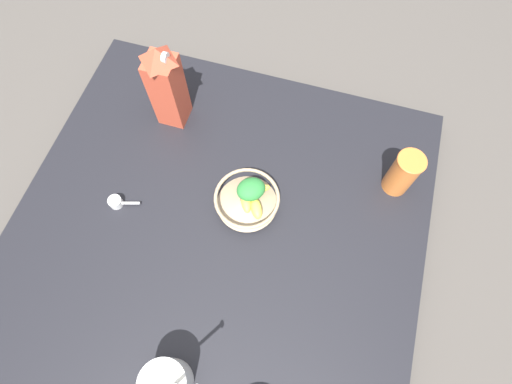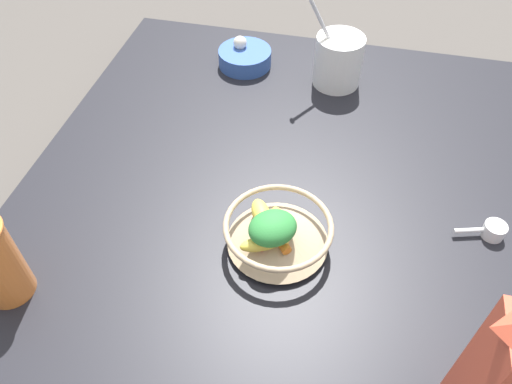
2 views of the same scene
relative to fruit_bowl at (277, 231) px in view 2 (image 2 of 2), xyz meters
The scene contains 6 objects.
ground_plane 0.15m from the fruit_bowl, 149.28° to the left, with size 6.00×6.00×0.00m, color #4C4742.
countertop 0.14m from the fruit_bowl, 149.28° to the left, with size 1.13×1.13×0.05m.
fruit_bowl is the anchor object (origin of this frame).
yogurt_tub 0.49m from the fruit_bowl, behind, with size 0.11×0.15×0.24m.
measuring_scoop 0.37m from the fruit_bowl, 106.75° to the left, with size 0.04×0.09×0.03m.
garlic_bowl 0.54m from the fruit_bowl, 160.55° to the right, with size 0.13×0.13×0.07m.
Camera 2 is at (0.60, 0.02, 0.73)m, focal length 35.00 mm.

